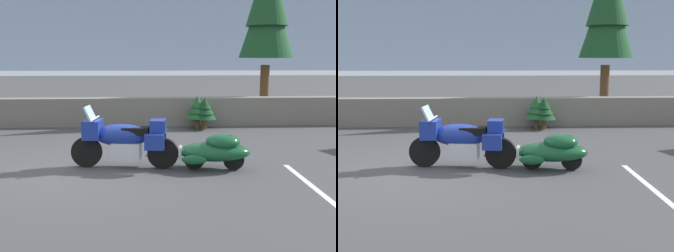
{
  "view_description": "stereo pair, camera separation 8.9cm",
  "coord_description": "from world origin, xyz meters",
  "views": [
    {
      "loc": [
        1.38,
        -8.24,
        2.39
      ],
      "look_at": [
        1.81,
        0.57,
        0.85
      ],
      "focal_mm": 43.54,
      "sensor_mm": 36.0,
      "label": 1
    },
    {
      "loc": [
        1.46,
        -8.24,
        2.39
      ],
      "look_at": [
        1.81,
        0.57,
        0.85
      ],
      "focal_mm": 43.54,
      "sensor_mm": 36.0,
      "label": 2
    }
  ],
  "objects": [
    {
      "name": "pine_sapling_near",
      "position": [
        3.21,
        4.79,
        0.65
      ],
      "size": [
        0.77,
        0.77,
        1.04
      ],
      "color": "brown",
      "rests_on": "ground"
    },
    {
      "name": "stone_guard_wall",
      "position": [
        0.38,
        5.62,
        0.45
      ],
      "size": [
        24.0,
        0.62,
        0.96
      ],
      "color": "slate",
      "rests_on": "ground"
    },
    {
      "name": "car_shaped_trailer",
      "position": [
        2.76,
        0.05,
        0.41
      ],
      "size": [
        2.23,
        0.9,
        0.76
      ],
      "color": "black",
      "rests_on": "ground"
    },
    {
      "name": "touring_motorcycle",
      "position": [
        0.85,
        0.28,
        0.62
      ],
      "size": [
        2.31,
        0.91,
        1.33
      ],
      "color": "black",
      "rests_on": "ground"
    },
    {
      "name": "parking_stripe_marker",
      "position": [
        4.39,
        -1.5,
        0.0
      ],
      "size": [
        0.12,
        3.6,
        0.01
      ],
      "primitive_type": "cube",
      "color": "silver",
      "rests_on": "ground"
    },
    {
      "name": "ground_plane",
      "position": [
        0.0,
        0.0,
        0.0
      ],
      "size": [
        80.0,
        80.0,
        0.0
      ],
      "primitive_type": "plane",
      "color": "#424244"
    },
    {
      "name": "distant_ridgeline",
      "position": [
        0.0,
        95.62,
        8.0
      ],
      "size": [
        240.0,
        80.0,
        16.0
      ],
      "primitive_type": "cube",
      "color": "#8C9EB7",
      "rests_on": "ground"
    },
    {
      "name": "pine_sapling_farther",
      "position": [
        2.98,
        4.88,
        0.68
      ],
      "size": [
        0.78,
        0.78,
        1.09
      ],
      "color": "brown",
      "rests_on": "ground"
    },
    {
      "name": "pine_tree_tall",
      "position": [
        5.79,
        7.03,
        4.39
      ],
      "size": [
        2.0,
        2.0,
        7.0
      ],
      "color": "brown",
      "rests_on": "ground"
    }
  ]
}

